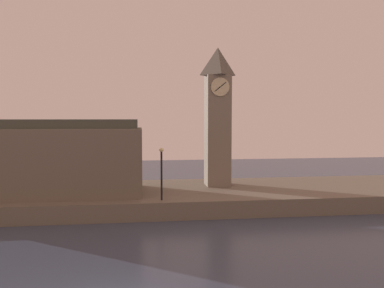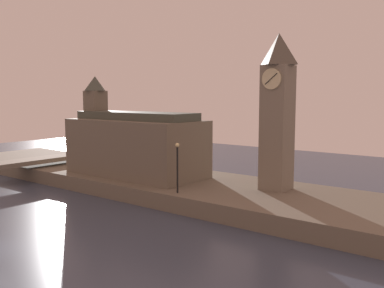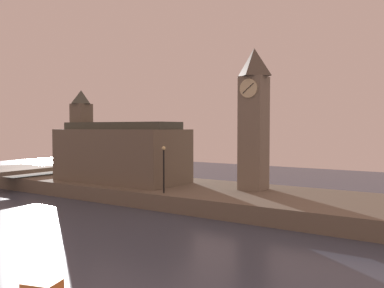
# 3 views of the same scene
# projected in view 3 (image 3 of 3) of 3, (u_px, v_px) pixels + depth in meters

# --- Properties ---
(far_embankment) EXTENTS (70.00, 12.00, 1.50)m
(far_embankment) POSITION_uv_depth(u_px,v_px,m) (168.00, 191.00, 43.54)
(far_embankment) COLOR #6B6051
(far_embankment) RESTS_ON ground
(clock_tower) EXTENTS (2.59, 2.62, 13.75)m
(clock_tower) POSITION_uv_depth(u_px,v_px,m) (254.00, 117.00, 39.56)
(clock_tower) COLOR slate
(clock_tower) RESTS_ON far_embankment
(parliament_hall) EXTENTS (14.99, 6.98, 10.56)m
(parliament_hall) POSITION_uv_depth(u_px,v_px,m) (119.00, 152.00, 45.97)
(parliament_hall) COLOR #6B6051
(parliament_hall) RESTS_ON far_embankment
(streetlamp) EXTENTS (0.36, 0.36, 4.35)m
(streetlamp) POSITION_uv_depth(u_px,v_px,m) (164.00, 164.00, 37.55)
(streetlamp) COLOR black
(streetlamp) RESTS_ON far_embankment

